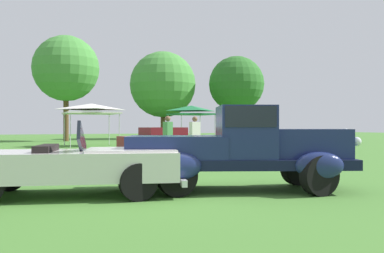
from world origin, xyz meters
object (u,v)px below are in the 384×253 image
(spectator_near_truck, at_px, (195,135))
(spectator_between_cars, at_px, (168,136))
(canopy_tent_left_field, at_px, (91,108))
(show_car_skyblue, at_px, (244,139))
(canopy_tent_center_field, at_px, (191,110))
(feature_pickup_truck, at_px, (241,147))
(neighbor_convertible, at_px, (75,165))
(show_car_burgundy, at_px, (166,140))

(spectator_near_truck, distance_m, spectator_between_cars, 1.33)
(canopy_tent_left_field, bearing_deg, spectator_near_truck, -78.73)
(show_car_skyblue, distance_m, spectator_near_truck, 6.30)
(spectator_between_cars, relative_size, canopy_tent_center_field, 0.61)
(feature_pickup_truck, xyz_separation_m, show_car_skyblue, (7.44, 12.72, -0.27))
(show_car_skyblue, xyz_separation_m, spectator_between_cars, (-6.02, -4.47, 0.31))
(feature_pickup_truck, bearing_deg, neighbor_convertible, 168.05)
(show_car_skyblue, height_order, spectator_between_cars, spectator_between_cars)
(canopy_tent_left_field, height_order, canopy_tent_center_field, same)
(show_car_burgundy, distance_m, show_car_skyblue, 4.70)
(show_car_burgundy, bearing_deg, feature_pickup_truck, -102.75)
(feature_pickup_truck, bearing_deg, show_car_burgundy, 77.25)
(canopy_tent_center_field, bearing_deg, canopy_tent_left_field, 179.40)
(feature_pickup_truck, xyz_separation_m, spectator_between_cars, (1.42, 8.25, 0.05))
(feature_pickup_truck, distance_m, spectator_near_truck, 8.98)
(canopy_tent_left_field, bearing_deg, feature_pickup_truck, -91.34)
(neighbor_convertible, distance_m, show_car_burgundy, 12.99)
(show_car_burgundy, bearing_deg, canopy_tent_center_field, 58.81)
(show_car_skyblue, relative_size, canopy_tent_left_field, 1.34)
(show_car_burgundy, distance_m, canopy_tent_left_field, 8.19)
(neighbor_convertible, bearing_deg, spectator_between_cars, 58.75)
(neighbor_convertible, height_order, show_car_skyblue, neighbor_convertible)
(neighbor_convertible, xyz_separation_m, show_car_skyblue, (10.62, 12.04, 0.02))
(show_car_burgundy, height_order, spectator_between_cars, spectator_between_cars)
(canopy_tent_center_field, bearing_deg, spectator_between_cars, -117.18)
(show_car_burgundy, distance_m, spectator_near_truck, 3.68)
(feature_pickup_truck, bearing_deg, canopy_tent_center_field, 69.62)
(feature_pickup_truck, distance_m, show_car_skyblue, 14.74)
(neighbor_convertible, height_order, canopy_tent_center_field, canopy_tent_center_field)
(show_car_burgundy, bearing_deg, canopy_tent_left_field, 106.75)
(canopy_tent_left_field, xyz_separation_m, canopy_tent_center_field, (6.89, -0.07, -0.00))
(show_car_burgundy, height_order, canopy_tent_left_field, canopy_tent_left_field)
(show_car_burgundy, relative_size, spectator_between_cars, 2.80)
(canopy_tent_left_field, relative_size, canopy_tent_center_field, 1.19)
(show_car_burgundy, bearing_deg, spectator_near_truck, -90.72)
(show_car_burgundy, relative_size, canopy_tent_left_field, 1.45)
(show_car_skyblue, xyz_separation_m, canopy_tent_left_field, (-6.98, 7.15, 1.82))
(neighbor_convertible, bearing_deg, show_car_burgundy, 62.77)
(canopy_tent_center_field, bearing_deg, spectator_near_truck, -112.40)
(show_car_skyblue, bearing_deg, spectator_near_truck, -138.61)
(spectator_between_cars, bearing_deg, show_car_skyblue, 36.58)
(feature_pickup_truck, xyz_separation_m, canopy_tent_left_field, (0.46, 19.87, 1.56))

